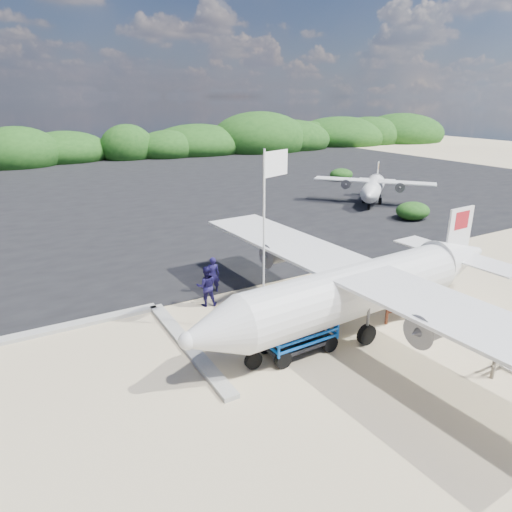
{
  "coord_description": "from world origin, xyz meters",
  "views": [
    {
      "loc": [
        -9.38,
        -11.86,
        8.27
      ],
      "look_at": [
        -0.2,
        4.14,
        1.81
      ],
      "focal_mm": 32.0,
      "sensor_mm": 36.0,
      "label": 1
    }
  ],
  "objects_px": {
    "crew_b": "(206,286)",
    "crew_c": "(354,275)",
    "crew_a": "(213,275)",
    "signboard": "(403,322)",
    "flagpole": "(263,327)",
    "baggage_cart": "(297,352)",
    "aircraft_large": "(300,200)"
  },
  "relations": [
    {
      "from": "crew_a",
      "to": "crew_c",
      "type": "bearing_deg",
      "value": 166.48
    },
    {
      "from": "signboard",
      "to": "crew_c",
      "type": "xyz_separation_m",
      "value": [
        -0.0,
        2.92,
        0.96
      ]
    },
    {
      "from": "aircraft_large",
      "to": "crew_c",
      "type": "bearing_deg",
      "value": 58.61
    },
    {
      "from": "signboard",
      "to": "crew_c",
      "type": "relative_size",
      "value": 0.84
    },
    {
      "from": "crew_c",
      "to": "aircraft_large",
      "type": "relative_size",
      "value": 0.11
    },
    {
      "from": "crew_b",
      "to": "aircraft_large",
      "type": "bearing_deg",
      "value": -116.87
    },
    {
      "from": "flagpole",
      "to": "crew_c",
      "type": "xyz_separation_m",
      "value": [
        4.89,
        0.57,
        0.96
      ]
    },
    {
      "from": "flagpole",
      "to": "crew_c",
      "type": "bearing_deg",
      "value": 6.61
    },
    {
      "from": "crew_a",
      "to": "crew_b",
      "type": "height_order",
      "value": "crew_b"
    },
    {
      "from": "flagpole",
      "to": "aircraft_large",
      "type": "xyz_separation_m",
      "value": [
        14.25,
        17.84,
        0.0
      ]
    },
    {
      "from": "flagpole",
      "to": "crew_b",
      "type": "distance_m",
      "value": 3.14
    },
    {
      "from": "baggage_cart",
      "to": "flagpole",
      "type": "xyz_separation_m",
      "value": [
        -0.09,
        2.13,
        0.0
      ]
    },
    {
      "from": "crew_a",
      "to": "crew_c",
      "type": "height_order",
      "value": "crew_c"
    },
    {
      "from": "crew_b",
      "to": "crew_a",
      "type": "bearing_deg",
      "value": -107.14
    },
    {
      "from": "crew_b",
      "to": "crew_c",
      "type": "relative_size",
      "value": 0.9
    },
    {
      "from": "signboard",
      "to": "aircraft_large",
      "type": "distance_m",
      "value": 22.26
    },
    {
      "from": "baggage_cart",
      "to": "crew_b",
      "type": "xyz_separation_m",
      "value": [
        -1.16,
        4.95,
        0.86
      ]
    },
    {
      "from": "flagpole",
      "to": "aircraft_large",
      "type": "height_order",
      "value": "flagpole"
    },
    {
      "from": "crew_a",
      "to": "crew_b",
      "type": "bearing_deg",
      "value": 73.72
    },
    {
      "from": "crew_c",
      "to": "aircraft_large",
      "type": "xyz_separation_m",
      "value": [
        9.36,
        17.27,
        -0.96
      ]
    },
    {
      "from": "baggage_cart",
      "to": "aircraft_large",
      "type": "xyz_separation_m",
      "value": [
        14.16,
        19.97,
        0.0
      ]
    },
    {
      "from": "baggage_cart",
      "to": "flagpole",
      "type": "relative_size",
      "value": 0.41
    },
    {
      "from": "signboard",
      "to": "crew_a",
      "type": "height_order",
      "value": "crew_a"
    },
    {
      "from": "baggage_cart",
      "to": "crew_a",
      "type": "bearing_deg",
      "value": 91.75
    },
    {
      "from": "crew_a",
      "to": "aircraft_large",
      "type": "height_order",
      "value": "aircraft_large"
    },
    {
      "from": "flagpole",
      "to": "crew_a",
      "type": "height_order",
      "value": "flagpole"
    },
    {
      "from": "flagpole",
      "to": "signboard",
      "type": "relative_size",
      "value": 4.09
    },
    {
      "from": "baggage_cart",
      "to": "crew_c",
      "type": "height_order",
      "value": "crew_c"
    },
    {
      "from": "flagpole",
      "to": "crew_c",
      "type": "height_order",
      "value": "flagpole"
    },
    {
      "from": "flagpole",
      "to": "crew_a",
      "type": "bearing_deg",
      "value": 93.92
    },
    {
      "from": "baggage_cart",
      "to": "crew_a",
      "type": "distance_m",
      "value": 6.12
    },
    {
      "from": "flagpole",
      "to": "aircraft_large",
      "type": "distance_m",
      "value": 22.84
    }
  ]
}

